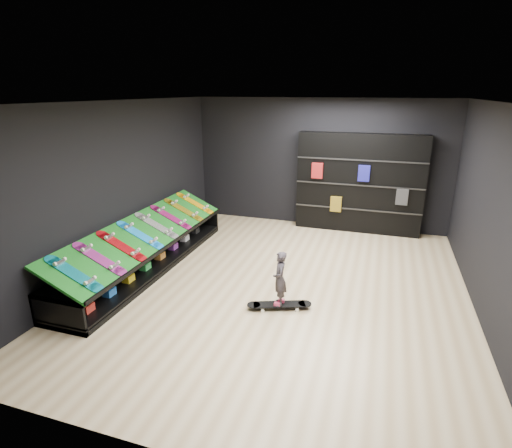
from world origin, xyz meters
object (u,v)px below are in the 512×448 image
(display_rack, at_px, (148,255))
(child, at_px, (280,289))
(back_shelving, at_px, (359,184))
(floor_skateboard, at_px, (279,306))

(display_rack, height_order, child, child)
(back_shelving, height_order, floor_skateboard, back_shelving)
(display_rack, relative_size, child, 8.85)
(floor_skateboard, xyz_separation_m, child, (0.00, 0.00, 0.30))
(display_rack, xyz_separation_m, floor_skateboard, (2.72, -0.72, -0.21))
(display_rack, distance_m, floor_skateboard, 2.82)
(floor_skateboard, height_order, child, child)
(display_rack, height_order, floor_skateboard, display_rack)
(child, bearing_deg, floor_skateboard, 0.00)
(back_shelving, bearing_deg, child, -101.35)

